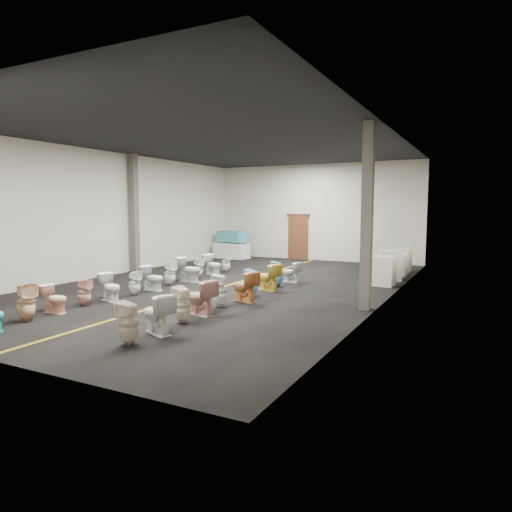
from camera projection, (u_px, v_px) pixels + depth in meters
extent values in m
plane|color=black|center=(229.00, 285.00, 14.62)|extent=(16.00, 16.00, 0.00)
plane|color=black|center=(228.00, 142.00, 14.14)|extent=(16.00, 16.00, 0.00)
plane|color=beige|center=(315.00, 212.00, 21.46)|extent=(10.00, 0.00, 10.00)
plane|color=beige|center=(110.00, 214.00, 16.65)|extent=(0.00, 16.00, 16.00)
plane|color=beige|center=(390.00, 216.00, 12.11)|extent=(0.00, 16.00, 16.00)
cube|color=#7C6712|center=(229.00, 285.00, 14.62)|extent=(0.12, 15.60, 0.01)
cube|color=#562D19|center=(298.00, 237.00, 21.90)|extent=(1.00, 0.10, 2.10)
cube|color=#331C11|center=(298.00, 215.00, 21.79)|extent=(1.15, 0.08, 0.10)
cube|color=#59544C|center=(134.00, 214.00, 17.42)|extent=(0.25, 0.25, 4.50)
cube|color=#59544C|center=(367.00, 217.00, 10.90)|extent=(0.25, 0.25, 4.50)
cube|color=white|center=(232.00, 251.00, 22.35)|extent=(1.74, 0.96, 0.75)
cube|color=teal|center=(232.00, 237.00, 22.28)|extent=(1.32, 0.92, 0.50)
cylinder|color=teal|center=(223.00, 236.00, 22.66)|extent=(0.66, 0.66, 0.50)
cylinder|color=teal|center=(241.00, 237.00, 21.89)|extent=(0.66, 0.66, 0.50)
cube|color=teal|center=(231.00, 233.00, 22.26)|extent=(1.08, 0.68, 0.20)
cube|color=silver|center=(383.00, 271.00, 14.55)|extent=(0.77, 0.77, 0.94)
cube|color=silver|center=(390.00, 265.00, 15.66)|extent=(0.89, 0.89, 1.01)
cube|color=white|center=(396.00, 265.00, 16.67)|extent=(0.73, 0.73, 0.81)
cube|color=beige|center=(402.00, 260.00, 17.67)|extent=(0.68, 0.68, 0.92)
imported|color=#EBB991|center=(26.00, 302.00, 9.95)|extent=(0.47, 0.46, 0.86)
imported|color=#FFC0A2|center=(55.00, 299.00, 10.76)|extent=(0.68, 0.40, 0.68)
imported|color=#DF9C96|center=(84.00, 292.00, 11.51)|extent=(0.40, 0.39, 0.71)
imported|color=white|center=(111.00, 287.00, 12.14)|extent=(0.83, 0.63, 0.75)
imported|color=white|center=(135.00, 283.00, 12.90)|extent=(0.38, 0.38, 0.71)
imported|color=silver|center=(153.00, 278.00, 13.67)|extent=(0.75, 0.45, 0.75)
imported|color=white|center=(170.00, 273.00, 14.57)|extent=(0.39, 0.39, 0.79)
imported|color=silver|center=(189.00, 270.00, 15.24)|extent=(0.85, 0.52, 0.83)
imported|color=silver|center=(198.00, 268.00, 16.00)|extent=(0.41, 0.40, 0.73)
imported|color=white|center=(213.00, 265.00, 16.79)|extent=(0.84, 0.63, 0.76)
imported|color=white|center=(226.00, 262.00, 17.56)|extent=(0.43, 0.43, 0.79)
imported|color=beige|center=(129.00, 323.00, 8.26)|extent=(0.41, 0.40, 0.80)
imported|color=white|center=(157.00, 313.00, 8.96)|extent=(0.92, 0.74, 0.82)
imported|color=beige|center=(182.00, 305.00, 9.80)|extent=(0.46, 0.45, 0.80)
imported|color=#DB9D97|center=(200.00, 297.00, 10.54)|extent=(0.92, 0.68, 0.84)
imported|color=white|center=(220.00, 290.00, 11.38)|extent=(0.49, 0.49, 0.84)
imported|color=#D18643|center=(244.00, 286.00, 12.07)|extent=(0.91, 0.71, 0.82)
imported|color=#72C5F2|center=(252.00, 283.00, 12.83)|extent=(0.37, 0.36, 0.76)
imported|color=#EECD4B|center=(268.00, 277.00, 13.66)|extent=(0.91, 0.70, 0.82)
imported|color=#71BDE4|center=(277.00, 274.00, 14.33)|extent=(0.47, 0.46, 0.81)
imported|color=white|center=(291.00, 272.00, 15.13)|extent=(0.75, 0.54, 0.69)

